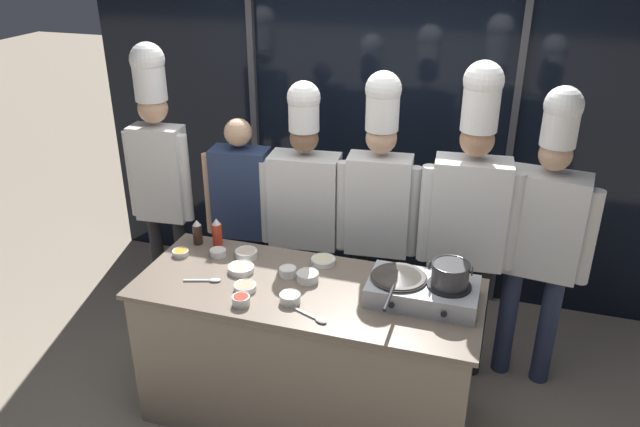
# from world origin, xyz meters

# --- Properties ---
(ground_plane) EXTENTS (24.00, 24.00, 0.00)m
(ground_plane) POSITION_xyz_m (0.00, 0.00, 0.00)
(ground_plane) COLOR gray
(window_wall_back) EXTENTS (4.75, 0.09, 2.70)m
(window_wall_back) POSITION_xyz_m (0.00, 1.73, 1.35)
(window_wall_back) COLOR black
(window_wall_back) RESTS_ON ground_plane
(demo_counter) EXTENTS (1.97, 0.80, 0.92)m
(demo_counter) POSITION_xyz_m (0.00, 0.00, 0.46)
(demo_counter) COLOR gray
(demo_counter) RESTS_ON ground_plane
(portable_stove) EXTENTS (0.59, 0.36, 0.12)m
(portable_stove) POSITION_xyz_m (0.65, 0.06, 0.98)
(portable_stove) COLOR #B2B5BA
(portable_stove) RESTS_ON demo_counter
(frying_pan) EXTENTS (0.31, 0.54, 0.04)m
(frying_pan) POSITION_xyz_m (0.51, 0.05, 1.06)
(frying_pan) COLOR #38332D
(frying_pan) RESTS_ON portable_stove
(stock_pot) EXTENTS (0.23, 0.20, 0.13)m
(stock_pot) POSITION_xyz_m (0.78, 0.06, 1.11)
(stock_pot) COLOR #333335
(stock_pot) RESTS_ON portable_stove
(squeeze_bottle_soy) EXTENTS (0.06, 0.06, 0.17)m
(squeeze_bottle_soy) POSITION_xyz_m (-0.84, 0.29, 1.00)
(squeeze_bottle_soy) COLOR #332319
(squeeze_bottle_soy) RESTS_ON demo_counter
(squeeze_bottle_chili) EXTENTS (0.06, 0.06, 0.19)m
(squeeze_bottle_chili) POSITION_xyz_m (-0.71, 0.31, 1.01)
(squeeze_bottle_chili) COLOR red
(squeeze_bottle_chili) RESTS_ON demo_counter
(prep_bowl_mushrooms) EXTENTS (0.13, 0.13, 0.04)m
(prep_bowl_mushrooms) POSITION_xyz_m (-0.32, -0.13, 0.94)
(prep_bowl_mushrooms) COLOR white
(prep_bowl_mushrooms) RESTS_ON demo_counter
(prep_bowl_noodles) EXTENTS (0.15, 0.15, 0.04)m
(prep_bowl_noodles) POSITION_xyz_m (0.01, 0.29, 0.94)
(prep_bowl_noodles) COLOR white
(prep_bowl_noodles) RESTS_ON demo_counter
(prep_bowl_shrimp) EXTENTS (0.12, 0.12, 0.05)m
(prep_bowl_shrimp) POSITION_xyz_m (-0.04, -0.17, 0.95)
(prep_bowl_shrimp) COLOR white
(prep_bowl_shrimp) RESTS_ON demo_counter
(prep_bowl_chicken) EXTENTS (0.14, 0.14, 0.05)m
(prep_bowl_chicken) POSITION_xyz_m (-0.47, 0.22, 0.95)
(prep_bowl_chicken) COLOR white
(prep_bowl_chicken) RESTS_ON demo_counter
(prep_bowl_rice) EXTENTS (0.10, 0.10, 0.05)m
(prep_bowl_rice) POSITION_xyz_m (-0.15, 0.09, 0.95)
(prep_bowl_rice) COLOR white
(prep_bowl_rice) RESTS_ON demo_counter
(prep_bowl_onion) EXTENTS (0.13, 0.13, 0.06)m
(prep_bowl_onion) POSITION_xyz_m (-0.02, 0.07, 0.95)
(prep_bowl_onion) COLOR white
(prep_bowl_onion) RESTS_ON demo_counter
(prep_bowl_garlic) EXTENTS (0.10, 0.10, 0.04)m
(prep_bowl_garlic) POSITION_xyz_m (-0.64, 0.18, 0.95)
(prep_bowl_garlic) COLOR white
(prep_bowl_garlic) RESTS_ON demo_counter
(prep_bowl_ginger) EXTENTS (0.16, 0.16, 0.04)m
(prep_bowl_ginger) POSITION_xyz_m (-0.43, 0.05, 0.94)
(prep_bowl_ginger) COLOR white
(prep_bowl_ginger) RESTS_ON demo_counter
(prep_bowl_chili_flakes) EXTENTS (0.10, 0.10, 0.05)m
(prep_bowl_chili_flakes) POSITION_xyz_m (-0.28, -0.28, 0.95)
(prep_bowl_chili_flakes) COLOR white
(prep_bowl_chili_flakes) RESTS_ON demo_counter
(prep_bowl_carrots) EXTENTS (0.10, 0.10, 0.03)m
(prep_bowl_carrots) POSITION_xyz_m (-0.87, 0.12, 0.94)
(prep_bowl_carrots) COLOR white
(prep_bowl_carrots) RESTS_ON demo_counter
(serving_spoon_slotted) EXTENTS (0.21, 0.11, 0.02)m
(serving_spoon_slotted) POSITION_xyz_m (0.15, -0.29, 0.93)
(serving_spoon_slotted) COLOR #B2B5BA
(serving_spoon_slotted) RESTS_ON demo_counter
(serving_spoon_solid) EXTENTS (0.22, 0.09, 0.02)m
(serving_spoon_solid) POSITION_xyz_m (-0.56, -0.11, 0.93)
(serving_spoon_solid) COLOR #B2B5BA
(serving_spoon_solid) RESTS_ON demo_counter
(chef_head) EXTENTS (0.48, 0.23, 2.10)m
(chef_head) POSITION_xyz_m (-1.33, 0.71, 1.29)
(chef_head) COLOR #232326
(chef_head) RESTS_ON ground_plane
(person_guest) EXTENTS (0.51, 0.24, 1.63)m
(person_guest) POSITION_xyz_m (-0.73, 0.76, 0.99)
(person_guest) COLOR #232326
(person_guest) RESTS_ON ground_plane
(chef_sous) EXTENTS (0.61, 0.28, 1.91)m
(chef_sous) POSITION_xyz_m (-0.27, 0.76, 1.09)
(chef_sous) COLOR #232326
(chef_sous) RESTS_ON ground_plane
(chef_line) EXTENTS (0.53, 0.25, 2.01)m
(chef_line) POSITION_xyz_m (0.24, 0.75, 1.18)
(chef_line) COLOR #232326
(chef_line) RESTS_ON ground_plane
(chef_pastry) EXTENTS (0.60, 0.27, 2.11)m
(chef_pastry) POSITION_xyz_m (0.81, 0.70, 1.22)
(chef_pastry) COLOR #232326
(chef_pastry) RESTS_ON ground_plane
(chef_apprentice) EXTENTS (0.61, 0.29, 1.98)m
(chef_apprentice) POSITION_xyz_m (1.26, 0.78, 1.13)
(chef_apprentice) COLOR #2D3856
(chef_apprentice) RESTS_ON ground_plane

